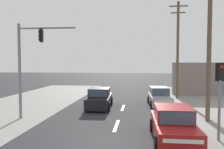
{
  "coord_description": "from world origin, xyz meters",
  "views": [
    {
      "loc": [
        1.25,
        -9.13,
        3.53
      ],
      "look_at": [
        -0.38,
        4.0,
        2.84
      ],
      "focal_mm": 35.0,
      "sensor_mm": 36.0,
      "label": 1
    }
  ],
  "objects_px": {
    "hatchback_kerbside_parked": "(159,97)",
    "utility_pole_midground_right": "(209,42)",
    "pedestal_signal_right_kerb": "(220,88)",
    "sedan_crossing_left": "(100,99)",
    "utility_pole_background_right": "(178,48)",
    "traffic_signal_mast": "(28,58)",
    "sedan_oncoming_near": "(173,125)"
  },
  "relations": [
    {
      "from": "hatchback_kerbside_parked",
      "to": "utility_pole_midground_right",
      "type": "bearing_deg",
      "value": -63.23
    },
    {
      "from": "utility_pole_midground_right",
      "to": "pedestal_signal_right_kerb",
      "type": "height_order",
      "value": "utility_pole_midground_right"
    },
    {
      "from": "sedan_crossing_left",
      "to": "pedestal_signal_right_kerb",
      "type": "bearing_deg",
      "value": -45.1
    },
    {
      "from": "utility_pole_background_right",
      "to": "traffic_signal_mast",
      "type": "height_order",
      "value": "utility_pole_background_right"
    },
    {
      "from": "pedestal_signal_right_kerb",
      "to": "sedan_oncoming_near",
      "type": "bearing_deg",
      "value": -174.92
    },
    {
      "from": "traffic_signal_mast",
      "to": "pedestal_signal_right_kerb",
      "type": "bearing_deg",
      "value": -14.33
    },
    {
      "from": "sedan_crossing_left",
      "to": "hatchback_kerbside_parked",
      "type": "bearing_deg",
      "value": 16.6
    },
    {
      "from": "utility_pole_midground_right",
      "to": "utility_pole_background_right",
      "type": "xyz_separation_m",
      "value": [
        -0.3,
        8.91,
        0.27
      ]
    },
    {
      "from": "traffic_signal_mast",
      "to": "sedan_oncoming_near",
      "type": "relative_size",
      "value": 1.41
    },
    {
      "from": "utility_pole_background_right",
      "to": "utility_pole_midground_right",
      "type": "bearing_deg",
      "value": -88.05
    },
    {
      "from": "utility_pole_midground_right",
      "to": "utility_pole_background_right",
      "type": "distance_m",
      "value": 8.92
    },
    {
      "from": "traffic_signal_mast",
      "to": "hatchback_kerbside_parked",
      "type": "height_order",
      "value": "traffic_signal_mast"
    },
    {
      "from": "utility_pole_midground_right",
      "to": "sedan_oncoming_near",
      "type": "height_order",
      "value": "utility_pole_midground_right"
    },
    {
      "from": "hatchback_kerbside_parked",
      "to": "sedan_crossing_left",
      "type": "bearing_deg",
      "value": -163.4
    },
    {
      "from": "utility_pole_background_right",
      "to": "pedestal_signal_right_kerb",
      "type": "height_order",
      "value": "utility_pole_background_right"
    },
    {
      "from": "utility_pole_background_right",
      "to": "sedan_oncoming_near",
      "type": "bearing_deg",
      "value": -100.34
    },
    {
      "from": "traffic_signal_mast",
      "to": "pedestal_signal_right_kerb",
      "type": "height_order",
      "value": "traffic_signal_mast"
    },
    {
      "from": "pedestal_signal_right_kerb",
      "to": "hatchback_kerbside_parked",
      "type": "distance_m",
      "value": 8.58
    },
    {
      "from": "sedan_oncoming_near",
      "to": "pedestal_signal_right_kerb",
      "type": "bearing_deg",
      "value": 5.08
    },
    {
      "from": "pedestal_signal_right_kerb",
      "to": "sedan_crossing_left",
      "type": "height_order",
      "value": "pedestal_signal_right_kerb"
    },
    {
      "from": "utility_pole_midground_right",
      "to": "sedan_oncoming_near",
      "type": "xyz_separation_m",
      "value": [
        -2.58,
        -3.57,
        -4.09
      ]
    },
    {
      "from": "utility_pole_midground_right",
      "to": "sedan_oncoming_near",
      "type": "relative_size",
      "value": 2.14
    },
    {
      "from": "traffic_signal_mast",
      "to": "sedan_crossing_left",
      "type": "relative_size",
      "value": 1.39
    },
    {
      "from": "sedan_crossing_left",
      "to": "utility_pole_midground_right",
      "type": "bearing_deg",
      "value": -24.91
    },
    {
      "from": "utility_pole_midground_right",
      "to": "sedan_crossing_left",
      "type": "distance_m",
      "value": 8.97
    },
    {
      "from": "utility_pole_midground_right",
      "to": "pedestal_signal_right_kerb",
      "type": "xyz_separation_m",
      "value": [
        -0.52,
        -3.38,
        -2.38
      ]
    },
    {
      "from": "sedan_oncoming_near",
      "to": "utility_pole_midground_right",
      "type": "bearing_deg",
      "value": 54.11
    },
    {
      "from": "utility_pole_background_right",
      "to": "hatchback_kerbside_parked",
      "type": "height_order",
      "value": "utility_pole_background_right"
    },
    {
      "from": "utility_pole_midground_right",
      "to": "traffic_signal_mast",
      "type": "bearing_deg",
      "value": -176.45
    },
    {
      "from": "utility_pole_background_right",
      "to": "hatchback_kerbside_parked",
      "type": "distance_m",
      "value": 6.35
    },
    {
      "from": "utility_pole_background_right",
      "to": "sedan_crossing_left",
      "type": "xyz_separation_m",
      "value": [
        -6.94,
        -5.55,
        -4.36
      ]
    },
    {
      "from": "pedestal_signal_right_kerb",
      "to": "hatchback_kerbside_parked",
      "type": "bearing_deg",
      "value": 103.08
    }
  ]
}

